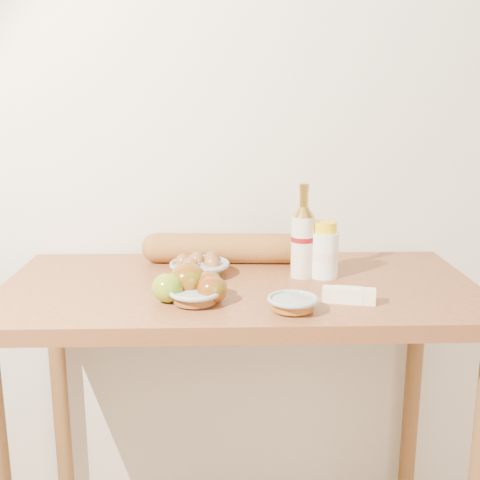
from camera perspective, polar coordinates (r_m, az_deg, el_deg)
name	(u,v)px	position (r m, az deg, el deg)	size (l,w,h in m)	color
back_wall	(237,118)	(1.79, -0.32, 11.49)	(3.50, 0.02, 2.60)	beige
table	(240,329)	(1.57, -0.03, -8.40)	(1.20, 0.60, 0.90)	#9B5B32
bourbon_bottle	(303,239)	(1.57, 5.97, 0.05)	(0.08, 0.08, 0.25)	beige
cream_bottle	(324,251)	(1.58, 7.99, -1.08)	(0.09, 0.09, 0.15)	white
egg_bowl	(199,267)	(1.60, -3.88, -2.53)	(0.20, 0.20, 0.06)	gray
baguette	(231,248)	(1.70, -0.87, -0.79)	(0.51, 0.11, 0.08)	#A96F33
apple_yellowgreen	(168,288)	(1.40, -6.89, -4.51)	(0.09, 0.09, 0.07)	#9A951E
apple_redgreen_front	(188,280)	(1.42, -4.96, -3.81)	(0.10, 0.10, 0.08)	#961108
apple_redgreen_right	(212,290)	(1.38, -2.66, -4.72)	(0.09, 0.09, 0.07)	maroon
sugar_bowl	(195,296)	(1.38, -4.28, -5.36)	(0.13, 0.13, 0.03)	#9AA8A2
syrup_bowl	(293,303)	(1.34, 5.03, -6.01)	(0.12, 0.12, 0.03)	#919F99
butter_stick	(349,295)	(1.41, 10.28, -5.18)	(0.13, 0.06, 0.04)	#FFF4C5
apple_extra	(208,285)	(1.42, -3.07, -4.24)	(0.09, 0.09, 0.07)	maroon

